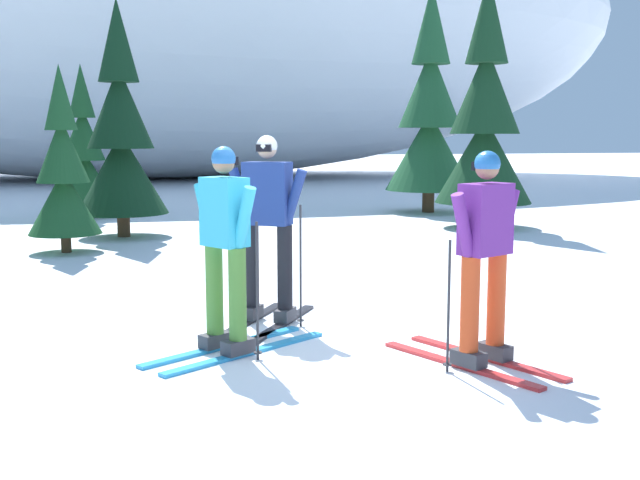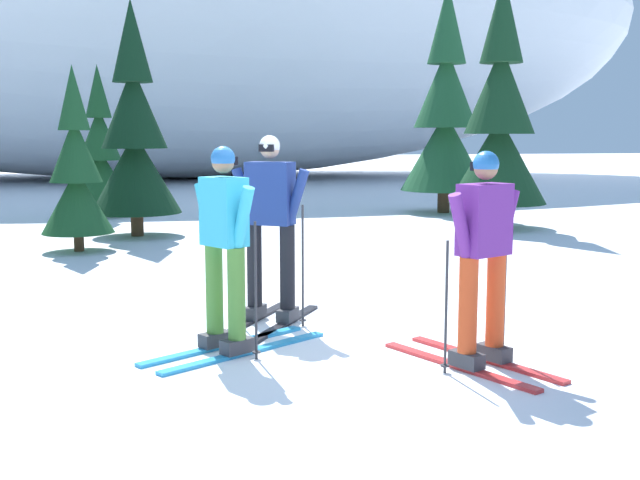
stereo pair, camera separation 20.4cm
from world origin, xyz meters
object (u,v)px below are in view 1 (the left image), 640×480
object	(u,v)px
pine_tree_right	(485,123)
pine_tree_center_right	(121,139)
skier_navy_jacket	(267,224)
skier_purple_jacket	(484,255)
pine_tree_center	(63,175)
pine_tree_center_left	(84,154)
skier_cyan_jacket	(226,248)
pine_tree_far_right	(430,118)

from	to	relation	value
pine_tree_right	pine_tree_center_right	bearing A→B (deg)	178.81
skier_navy_jacket	pine_tree_right	distance (m)	8.87
pine_tree_right	skier_navy_jacket	bearing A→B (deg)	-128.56
skier_purple_jacket	pine_tree_right	xyz separation A→B (m)	(4.03, 8.71, 1.15)
skier_navy_jacket	pine_tree_center	world-z (taller)	pine_tree_center
pine_tree_center	pine_tree_center_right	distance (m)	2.01
skier_purple_jacket	pine_tree_right	world-z (taller)	pine_tree_right
pine_tree_center_left	pine_tree_right	xyz separation A→B (m)	(7.88, -3.69, 0.65)
skier_cyan_jacket	pine_tree_center_left	world-z (taller)	pine_tree_center_left
pine_tree_center_right	pine_tree_right	size ratio (longest dim) A/B	0.86
skier_purple_jacket	pine_tree_center_right	xyz separation A→B (m)	(-2.97, 8.86, 0.87)
pine_tree_center	pine_tree_center_right	xyz separation A→B (m)	(0.86, 1.73, 0.55)
pine_tree_far_right	pine_tree_center_left	bearing A→B (deg)	175.54
pine_tree_right	pine_tree_far_right	bearing A→B (deg)	89.53
skier_purple_jacket	pine_tree_center	size ratio (longest dim) A/B	0.59
pine_tree_center_right	pine_tree_far_right	size ratio (longest dim) A/B	0.80
pine_tree_center	pine_tree_center_right	world-z (taller)	pine_tree_center_right
skier_purple_jacket	pine_tree_center	xyz separation A→B (m)	(-3.83, 7.13, 0.32)
pine_tree_center_right	pine_tree_center	bearing A→B (deg)	-116.43
pine_tree_center_left	pine_tree_far_right	distance (m)	7.98
pine_tree_far_right	skier_purple_jacket	bearing A→B (deg)	-108.99
pine_tree_far_right	skier_cyan_jacket	bearing A→B (deg)	-118.81
skier_navy_jacket	pine_tree_center_right	xyz separation A→B (m)	(-1.52, 7.03, 0.79)
skier_navy_jacket	pine_tree_right	world-z (taller)	pine_tree_right
pine_tree_center_left	skier_cyan_jacket	bearing A→B (deg)	-80.81
pine_tree_center	pine_tree_center_left	bearing A→B (deg)	90.23
pine_tree_center	skier_purple_jacket	bearing A→B (deg)	-61.74
skier_cyan_jacket	skier_navy_jacket	world-z (taller)	skier_navy_jacket
pine_tree_center_left	pine_tree_center	world-z (taller)	pine_tree_center_left
skier_purple_jacket	skier_navy_jacket	xyz separation A→B (m)	(-1.46, 1.83, 0.08)
skier_purple_jacket	skier_navy_jacket	bearing A→B (deg)	128.49
skier_cyan_jacket	pine_tree_center	world-z (taller)	pine_tree_center
pine_tree_center	pine_tree_right	bearing A→B (deg)	11.41
skier_navy_jacket	pine_tree_center	size ratio (longest dim) A/B	0.63
skier_purple_jacket	skier_navy_jacket	size ratio (longest dim) A/B	0.94
pine_tree_center_right	skier_cyan_jacket	bearing A→B (deg)	-82.96
pine_tree_center_left	pine_tree_center	size ratio (longest dim) A/B	1.15
skier_navy_jacket	pine_tree_center_left	bearing A→B (deg)	102.77
pine_tree_center_left	pine_tree_far_right	world-z (taller)	pine_tree_far_right
pine_tree_center_right	pine_tree_right	xyz separation A→B (m)	(7.00, -0.15, 0.29)
skier_navy_jacket	pine_tree_center_left	xyz separation A→B (m)	(-2.40, 10.58, 0.43)
skier_cyan_jacket	pine_tree_right	bearing A→B (deg)	52.73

